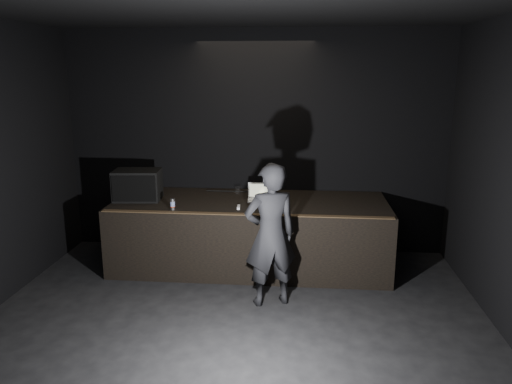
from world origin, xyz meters
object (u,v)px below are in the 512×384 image
at_px(stage_monitor, 137,185).
at_px(stage_riser, 250,233).
at_px(laptop, 260,196).
at_px(person, 270,235).
at_px(beer_can, 173,204).

bearing_deg(stage_monitor, stage_riser, -2.91).
relative_size(laptop, person, 0.20).
relative_size(stage_riser, stage_monitor, 5.63).
distance_m(stage_riser, laptop, 0.58).
height_order(stage_monitor, person, person).
bearing_deg(beer_can, laptop, 29.28).
bearing_deg(stage_riser, person, -73.12).
distance_m(stage_monitor, laptop, 1.81).
xyz_separation_m(laptop, person, (0.25, -1.32, -0.16)).
height_order(stage_riser, person, person).
distance_m(beer_can, person, 1.56).
height_order(stage_riser, laptop, laptop).
xyz_separation_m(stage_monitor, person, (2.05, -1.17, -0.32)).
bearing_deg(laptop, stage_riser, -153.62).
bearing_deg(person, stage_monitor, -50.23).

